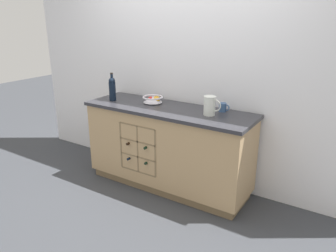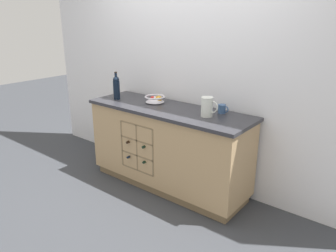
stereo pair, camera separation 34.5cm
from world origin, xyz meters
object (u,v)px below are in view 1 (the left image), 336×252
fruit_bowl (153,99)px  standing_wine_bottle (112,88)px  ceramic_mug (223,107)px  white_pitcher (210,105)px

fruit_bowl → standing_wine_bottle: 0.48m
fruit_bowl → standing_wine_bottle: bearing=-161.4°
fruit_bowl → ceramic_mug: ceramic_mug is taller
fruit_bowl → ceramic_mug: (0.78, 0.10, -0.00)m
white_pitcher → standing_wine_bottle: bearing=-176.7°
white_pitcher → fruit_bowl: bearing=173.5°
white_pitcher → ceramic_mug: (0.06, 0.19, -0.05)m
fruit_bowl → white_pitcher: size_ratio=1.19×
ceramic_mug → standing_wine_bottle: bearing=-168.3°
fruit_bowl → standing_wine_bottle: (-0.45, -0.15, 0.09)m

